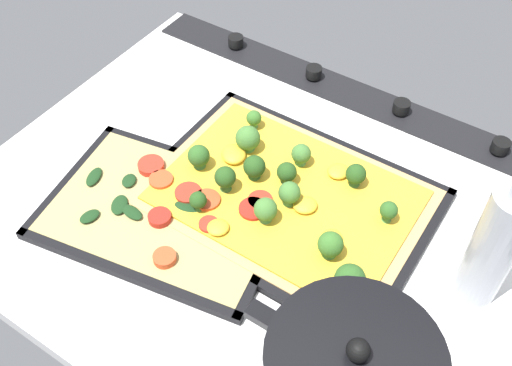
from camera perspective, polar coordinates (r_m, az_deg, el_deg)
name	(u,v)px	position (r cm, az deg, el deg)	size (l,w,h in cm)	color
ground_plane	(263,213)	(86.69, 0.67, -2.87)	(82.00, 64.59, 3.00)	white
stove_control_panel	(355,94)	(103.43, 9.48, 8.38)	(78.72, 7.00, 2.60)	black
baking_tray_front	(286,201)	(85.80, 2.88, -1.73)	(40.09, 29.22, 1.30)	black
broccoli_pizza	(285,195)	(84.45, 2.77, -1.16)	(37.68, 26.81, 5.97)	tan
baking_tray_back	(166,214)	(85.11, -8.60, -2.96)	(36.88, 28.56, 1.30)	black
veggie_pizza_back	(169,210)	(84.59, -8.31, -2.52)	(34.09, 25.77, 1.90)	tan
oil_bottle	(495,244)	(74.83, 21.88, -5.43)	(5.54, 5.54, 23.33)	#B7BCC6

